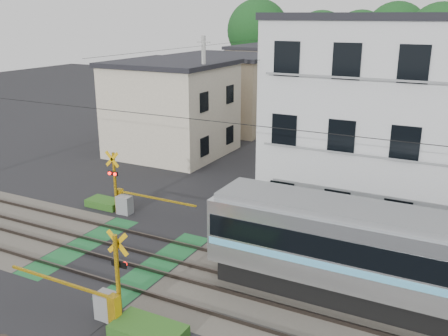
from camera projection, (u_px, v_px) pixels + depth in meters
The scene contains 11 objects.
ground at pixel (119, 255), 19.96m from camera, with size 120.00×120.00×0.00m, color black.
track_bed at pixel (118, 254), 19.95m from camera, with size 120.00×120.00×0.14m.
crossing_signal_near at pixel (108, 300), 15.51m from camera, with size 4.74×0.65×3.09m.
crossing_signal_far at pixel (124, 199), 23.99m from camera, with size 4.74×0.65×3.09m.
apartment_block at pixel (391, 118), 22.88m from camera, with size 10.20×8.36×9.30m.
houses_row at pixel (321, 90), 40.86m from camera, with size 22.07×31.35×6.80m.
tree_hill at pixel (372, 48), 59.06m from camera, with size 40.00×13.36×11.17m.
catenary at pixel (258, 192), 16.25m from camera, with size 60.00×5.04×7.00m.
utility_poles at pixel (294, 83), 38.72m from camera, with size 7.90×42.00×8.00m.
pedestrian at pixel (335, 117), 42.66m from camera, with size 0.58×0.38×1.59m, color black.
weed_patches at pixel (153, 262), 19.06m from camera, with size 10.25×8.80×0.40m.
Camera 1 is at (12.08, -14.05, 9.23)m, focal length 40.00 mm.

